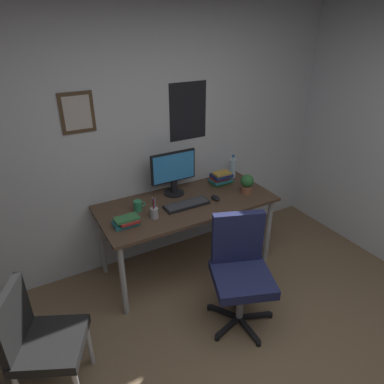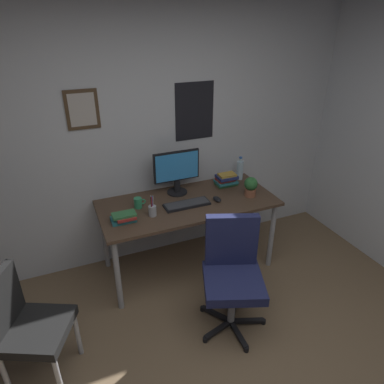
% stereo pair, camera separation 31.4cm
% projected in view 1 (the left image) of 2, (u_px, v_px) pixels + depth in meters
% --- Properties ---
extents(wall_back, '(4.40, 0.10, 2.60)m').
position_uv_depth(wall_back, '(140.00, 137.00, 3.29)').
color(wall_back, silver).
rests_on(wall_back, ground_plane).
extents(desk, '(1.67, 0.75, 0.75)m').
position_uv_depth(desk, '(187.00, 209.00, 3.32)').
color(desk, '#4C3828').
rests_on(desk, ground_plane).
extents(office_chair, '(0.59, 0.60, 0.95)m').
position_uv_depth(office_chair, '(240.00, 266.00, 2.80)').
color(office_chair, '#1E234C').
rests_on(office_chair, ground_plane).
extents(side_chair, '(0.56, 0.56, 0.88)m').
position_uv_depth(side_chair, '(38.00, 338.00, 2.21)').
color(side_chair, black).
rests_on(side_chair, ground_plane).
extents(monitor, '(0.46, 0.20, 0.43)m').
position_uv_depth(monitor, '(173.00, 171.00, 3.34)').
color(monitor, black).
rests_on(monitor, desk).
extents(keyboard, '(0.43, 0.15, 0.03)m').
position_uv_depth(keyboard, '(187.00, 205.00, 3.22)').
color(keyboard, black).
rests_on(keyboard, desk).
extents(computer_mouse, '(0.06, 0.11, 0.04)m').
position_uv_depth(computer_mouse, '(216.00, 198.00, 3.33)').
color(computer_mouse, black).
rests_on(computer_mouse, desk).
extents(water_bottle, '(0.07, 0.07, 0.25)m').
position_uv_depth(water_bottle, '(233.00, 168.00, 3.76)').
color(water_bottle, silver).
rests_on(water_bottle, desk).
extents(coffee_mug_near, '(0.11, 0.07, 0.10)m').
position_uv_depth(coffee_mug_near, '(138.00, 206.00, 3.12)').
color(coffee_mug_near, '#2D8C59').
rests_on(coffee_mug_near, desk).
extents(potted_plant, '(0.13, 0.13, 0.19)m').
position_uv_depth(potted_plant, '(247.00, 183.00, 3.41)').
color(potted_plant, brown).
rests_on(potted_plant, desk).
extents(pen_cup, '(0.07, 0.07, 0.20)m').
position_uv_depth(pen_cup, '(154.00, 212.00, 3.01)').
color(pen_cup, '#9EA0A5').
rests_on(pen_cup, desk).
extents(book_stack_left, '(0.21, 0.15, 0.08)m').
position_uv_depth(book_stack_left, '(127.00, 221.00, 2.91)').
color(book_stack_left, '#26727A').
rests_on(book_stack_left, desk).
extents(book_stack_right, '(0.23, 0.16, 0.14)m').
position_uv_depth(book_stack_right, '(221.00, 178.00, 3.61)').
color(book_stack_right, '#33723F').
rests_on(book_stack_right, desk).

